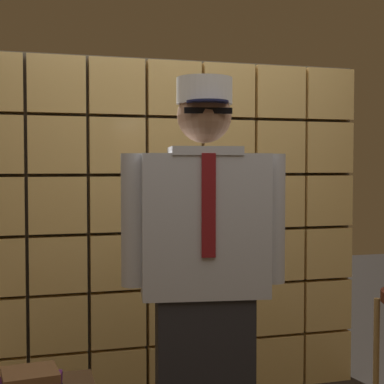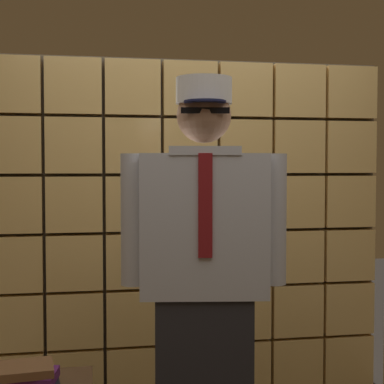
% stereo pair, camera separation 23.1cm
% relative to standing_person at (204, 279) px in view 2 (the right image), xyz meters
% --- Properties ---
extents(glass_block_wall, '(2.37, 0.10, 2.03)m').
position_rel_standing_person_xyz_m(glass_block_wall, '(0.12, 1.02, 0.09)').
color(glass_block_wall, '#F2C672').
rests_on(glass_block_wall, ground).
extents(standing_person, '(0.70, 0.33, 1.75)m').
position_rel_standing_person_xyz_m(standing_person, '(0.00, 0.00, 0.00)').
color(standing_person, '#28282D').
rests_on(standing_person, ground).
extents(book_stack, '(0.25, 0.20, 0.11)m').
position_rel_standing_person_xyz_m(book_stack, '(-0.70, -0.13, -0.33)').
color(book_stack, black).
rests_on(book_stack, side_table).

